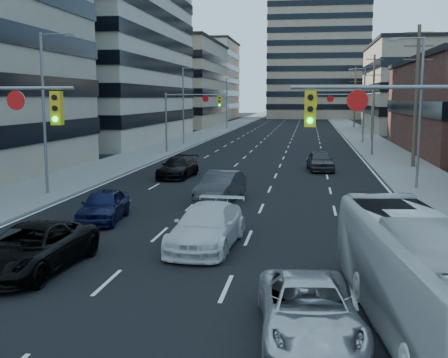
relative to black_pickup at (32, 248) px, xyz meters
The scene contains 28 objects.
road_surface 123.32m from the black_pickup, 87.88° to the left, with size 18.00×300.00×0.02m, color black.
sidewalk_left 123.43m from the black_pickup, 93.22° to the left, with size 5.00×300.00×0.15m, color slate.
sidewalk_right 124.28m from the black_pickup, 82.57° to the left, with size 5.00×300.00×0.15m, color slate.
office_left_mid 59.27m from the black_pickup, 112.85° to the left, with size 26.00×34.00×28.00m, color #ADA089.
office_left_far 95.52m from the black_pickup, 101.77° to the left, with size 20.00×30.00×16.00m, color gray.
office_right_far 86.68m from the black_pickup, 70.00° to the left, with size 22.00×28.00×14.00m, color gray.
apartment_tower 146.38m from the black_pickup, 85.78° to the left, with size 26.00×26.00×58.00m, color gray.
bg_block_left 135.60m from the black_pickup, 99.97° to the left, with size 24.00×24.00×20.00m, color #ADA089.
bg_block_right 128.65m from the black_pickup, 73.47° to the left, with size 22.00×22.00×12.00m, color gray.
signal_near_right 12.60m from the black_pickup, ahead, with size 6.59×0.33×6.00m.
signal_far_left 38.52m from the black_pickup, 94.66° to the left, with size 6.09×0.33×6.00m.
signal_far_right 40.30m from the black_pickup, 72.23° to the left, with size 6.09×0.33×6.00m.
utility_pole_block 34.08m from the black_pickup, 60.16° to the left, with size 2.20×0.28×11.00m.
utility_pole_midblock 61.77m from the black_pickup, 74.19° to the left, with size 2.20×0.28×11.00m.
utility_pole_distant 90.94m from the black_pickup, 79.36° to the left, with size 2.20×0.28×11.00m.
streetlight_left_near 15.07m from the black_pickup, 113.56° to the left, with size 2.03×0.22×9.00m.
streetlight_left_mid 48.77m from the black_pickup, 96.82° to the left, with size 2.03×0.22×9.00m.
streetlight_left_far 83.55m from the black_pickup, 93.97° to the left, with size 2.03×0.22×9.00m.
streetlight_right_near 23.94m from the black_pickup, 50.73° to the left, with size 2.03×0.22×9.00m.
streetlight_right_far 55.45m from the black_pickup, 74.36° to the left, with size 2.03×0.22×9.00m.
black_pickup is the anchor object (origin of this frame).
white_van 6.21m from the black_pickup, 36.38° to the left, with size 2.18×5.37×1.56m, color silver.
silver_suv 9.49m from the black_pickup, 23.18° to the right, with size 2.21×4.80×1.33m, color silver.
transit_bus 11.75m from the black_pickup, 14.80° to the right, with size 2.28×9.74×2.71m, color silver.
sedan_blue 7.34m from the black_pickup, 92.94° to the left, with size 1.70×4.22×1.44m, color #0D1034.
sedan_grey_center 13.64m from the black_pickup, 72.76° to the left, with size 1.67×4.79×1.58m, color #313033.
sedan_black_far 21.37m from the black_pickup, 90.73° to the left, with size 2.00×4.91×1.43m, color black.
sedan_grey_right 28.23m from the black_pickup, 70.28° to the left, with size 1.83×4.54×1.55m, color #363639.
Camera 1 is at (4.08, -9.44, 5.48)m, focal length 45.00 mm.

